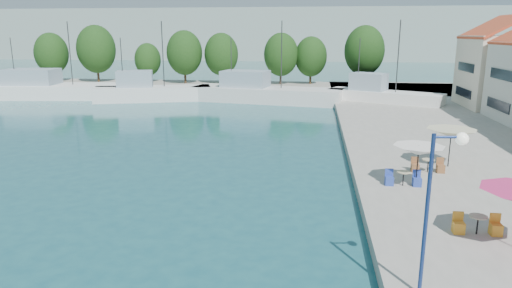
# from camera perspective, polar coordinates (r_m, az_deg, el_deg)

# --- Properties ---
(quay_far) EXTENTS (90.00, 16.00, 0.60)m
(quay_far) POSITION_cam_1_polar(r_m,az_deg,el_deg) (69.27, -2.41, 7.00)
(quay_far) COLOR gray
(quay_far) RESTS_ON ground
(hill_west) EXTENTS (180.00, 40.00, 16.00)m
(hill_west) POSITION_cam_1_polar(r_m,az_deg,el_deg) (164.29, -4.60, 13.51)
(hill_west) COLOR #909D94
(hill_west) RESTS_ON ground
(hill_east) EXTENTS (140.00, 40.00, 12.00)m
(hill_east) POSITION_cam_1_polar(r_m,az_deg,el_deg) (184.44, 19.16, 12.21)
(hill_east) COLOR #909D94
(hill_east) RESTS_ON ground
(building_06) EXTENTS (9.00, 8.80, 10.20)m
(building_06) POSITION_cam_1_polar(r_m,az_deg,el_deg) (55.73, 29.14, 9.06)
(building_06) COLOR #F7E3C6
(building_06) RESTS_ON quay_right
(trawler_01) EXTENTS (22.05, 8.16, 10.20)m
(trawler_01) POSITION_cam_1_polar(r_m,az_deg,el_deg) (66.10, -24.05, 6.18)
(trawler_01) COLOR white
(trawler_01) RESTS_ON ground
(trawler_02) EXTENTS (14.78, 7.79, 10.20)m
(trawler_02) POSITION_cam_1_polar(r_m,az_deg,el_deg) (59.49, -13.10, 6.31)
(trawler_02) COLOR white
(trawler_02) RESTS_ON ground
(trawler_03) EXTENTS (19.16, 8.21, 10.20)m
(trawler_03) POSITION_cam_1_polar(r_m,az_deg,el_deg) (57.06, 0.86, 6.36)
(trawler_03) COLOR silver
(trawler_03) RESTS_ON ground
(trawler_04) EXTENTS (13.23, 8.91, 10.20)m
(trawler_04) POSITION_cam_1_polar(r_m,az_deg,el_deg) (55.41, 15.36, 5.66)
(trawler_04) COLOR silver
(trawler_04) RESTS_ON ground
(tree_01) EXTENTS (5.32, 5.32, 7.88)m
(tree_01) POSITION_cam_1_polar(r_m,az_deg,el_deg) (82.73, -24.21, 10.29)
(tree_01) COLOR #3F2B19
(tree_01) RESTS_ON quay_far
(tree_02) EXTENTS (6.13, 6.13, 9.08)m
(tree_02) POSITION_cam_1_polar(r_m,az_deg,el_deg) (79.42, -19.35, 11.12)
(tree_02) COLOR #3F2B19
(tree_02) RESTS_ON quay_far
(tree_03) EXTENTS (4.21, 4.21, 6.24)m
(tree_03) POSITION_cam_1_polar(r_m,az_deg,el_deg) (77.20, -13.39, 10.24)
(tree_03) COLOR #3F2B19
(tree_03) RESTS_ON quay_far
(tree_04) EXTENTS (5.57, 5.57, 8.24)m
(tree_04) POSITION_cam_1_polar(r_m,az_deg,el_deg) (73.85, -8.93, 11.20)
(tree_04) COLOR #3F2B19
(tree_04) RESTS_ON quay_far
(tree_05) EXTENTS (5.30, 5.30, 7.84)m
(tree_05) POSITION_cam_1_polar(r_m,az_deg,el_deg) (73.00, -4.35, 11.11)
(tree_05) COLOR #3F2B19
(tree_05) RESTS_ON quay_far
(tree_06) EXTENTS (5.31, 5.31, 7.86)m
(tree_06) POSITION_cam_1_polar(r_m,az_deg,el_deg) (71.75, 3.14, 11.10)
(tree_06) COLOR #3F2B19
(tree_06) RESTS_ON quay_far
(tree_07) EXTENTS (4.94, 4.94, 7.31)m
(tree_07) POSITION_cam_1_polar(r_m,az_deg,el_deg) (72.40, 6.88, 10.79)
(tree_07) COLOR #3F2B19
(tree_07) RESTS_ON quay_far
(tree_08) EXTENTS (6.05, 6.05, 8.96)m
(tree_08) POSITION_cam_1_polar(r_m,az_deg,el_deg) (72.66, 13.40, 11.29)
(tree_08) COLOR #3F2B19
(tree_08) RESTS_ON quay_far
(umbrella_white) EXTENTS (2.61, 2.61, 2.16)m
(umbrella_white) POSITION_cam_1_polar(r_m,az_deg,el_deg) (24.71, 19.66, -0.75)
(umbrella_white) COLOR black
(umbrella_white) RESTS_ON quay_right
(umbrella_cream) EXTENTS (2.88, 2.88, 2.29)m
(umbrella_cream) POSITION_cam_1_polar(r_m,az_deg,el_deg) (29.08, 23.22, 1.27)
(umbrella_cream) COLOR black
(umbrella_cream) RESTS_ON quay_right
(cafe_table_01) EXTENTS (1.82, 0.70, 0.76)m
(cafe_table_01) POSITION_cam_1_polar(r_m,az_deg,el_deg) (20.24, 25.91, -9.34)
(cafe_table_01) COLOR black
(cafe_table_01) RESTS_ON quay_right
(cafe_table_02) EXTENTS (1.82, 0.70, 0.76)m
(cafe_table_02) POSITION_cam_1_polar(r_m,az_deg,el_deg) (24.97, 17.91, -4.35)
(cafe_table_02) COLOR black
(cafe_table_02) RESTS_ON quay_right
(cafe_table_03) EXTENTS (1.82, 0.70, 0.76)m
(cafe_table_03) POSITION_cam_1_polar(r_m,az_deg,el_deg) (27.82, 20.67, -2.74)
(cafe_table_03) COLOR black
(cafe_table_03) RESTS_ON quay_right
(street_lamp) EXTENTS (1.03, 0.36, 5.03)m
(street_lamp) POSITION_cam_1_polar(r_m,az_deg,el_deg) (14.15, 22.05, -4.79)
(street_lamp) COLOR navy
(street_lamp) RESTS_ON quay_right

